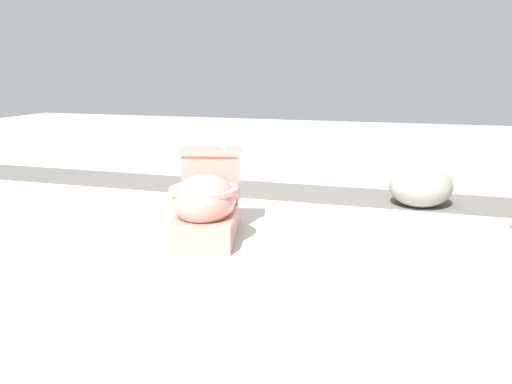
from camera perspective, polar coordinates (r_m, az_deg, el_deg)
ground_plane at (r=2.99m, az=-2.58°, el=-5.16°), size 14.00×14.00×0.00m
gravel_strip at (r=3.99m, az=9.81°, el=-0.40°), size 0.56×8.00×0.01m
toilet at (r=2.93m, az=-5.64°, el=-1.13°), size 0.70×0.50×0.52m
boulder_near at (r=3.80m, az=18.32°, el=0.65°), size 0.64×0.63×0.30m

